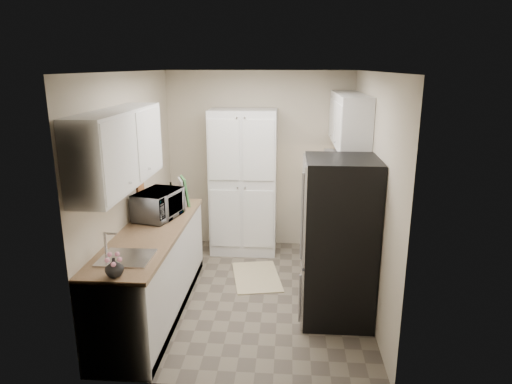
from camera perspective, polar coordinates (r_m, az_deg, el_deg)
ground at (r=5.43m, az=-0.75°, el=-12.62°), size 3.20×3.20×0.00m
room_shell at (r=4.86m, az=-1.04°, el=4.47°), size 2.64×3.24×2.52m
pantry_cabinet at (r=6.31m, az=-1.57°, el=1.22°), size 0.90×0.55×2.00m
base_cabinet_left at (r=5.03m, az=-12.70°, el=-9.81°), size 0.60×2.30×0.88m
countertop_left at (r=4.85m, az=-13.02°, el=-4.89°), size 0.63×2.33×0.04m
base_cabinet_right at (r=6.35m, az=9.14°, el=-4.18°), size 0.60×0.80×0.88m
countertop_right at (r=6.21m, az=9.32°, el=-0.18°), size 0.63×0.83×0.04m
electric_range at (r=5.59m, az=9.66°, el=-6.57°), size 0.71×0.78×1.13m
refrigerator at (r=4.71m, az=10.31°, el=-6.03°), size 0.70×0.72×1.70m
microwave at (r=5.16m, az=-12.09°, el=-1.55°), size 0.50×0.63×0.31m
wine_bottle at (r=5.54m, az=-10.54°, el=-0.45°), size 0.07×0.07×0.28m
flower_vase at (r=3.88m, az=-17.31°, el=-8.97°), size 0.15×0.15×0.16m
cutting_board at (r=5.60m, az=-8.84°, el=0.15°), size 0.13×0.26×0.34m
toaster_oven at (r=6.31m, az=8.72°, el=1.33°), size 0.36×0.42×0.22m
fruit_basket at (r=6.29m, az=8.92°, el=2.76°), size 0.28×0.28×0.10m
kitchen_mat at (r=5.81m, az=0.07°, el=-10.54°), size 0.71×0.97×0.01m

